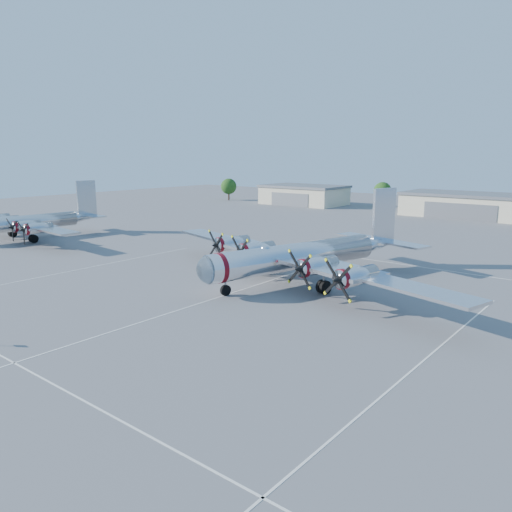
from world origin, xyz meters
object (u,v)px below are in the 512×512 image
Objects in this scene: bomber_west at (32,239)px; hangar_center at (469,205)px; tree_west at (382,191)px; main_bomber_b29 at (304,280)px; tree_far_west at (229,186)px; hangar_west at (304,195)px.

hangar_center is at bearing 61.76° from bomber_west.
tree_west is 0.15× the size of main_bomber_b29.
hangar_west is at bearing 9.01° from tree_far_west.
hangar_center is 70.13m from tree_far_west.
tree_far_west reaches higher than main_bomber_b29.
hangar_west and hangar_center have the same top height.
main_bomber_b29 is (2.99, -72.13, -2.71)m from hangar_center.
hangar_center is 4.31× the size of tree_far_west.
hangar_center is 26.30m from tree_west.
tree_far_west is 1.00× the size of tree_west.
tree_west reaches higher than hangar_west.
hangar_center is 0.80× the size of bomber_west.
main_bomber_b29 is at bearing -56.36° from hangar_west.
tree_far_west is 76.65m from bomber_west.
tree_west reaches higher than hangar_center.
hangar_west is 3.40× the size of tree_west.
bomber_west is at bearing -158.53° from main_bomber_b29.
hangar_west is 86.68m from main_bomber_b29.
tree_west is 0.19× the size of bomber_west.
hangar_west is 0.63× the size of bomber_west.
hangar_center reaches higher than bomber_west.
main_bomber_b29 is (47.99, -72.13, -2.71)m from hangar_west.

